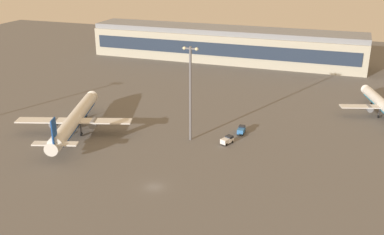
# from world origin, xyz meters

# --- Properties ---
(ground_plane) EXTENTS (416.00, 416.00, 0.00)m
(ground_plane) POSITION_xyz_m (0.00, 0.00, 0.00)
(ground_plane) COLOR #605E5B
(terminal_building) EXTENTS (136.05, 22.40, 16.40)m
(terminal_building) POSITION_xyz_m (-18.94, 130.65, 8.09)
(terminal_building) COLOR #B2AD99
(terminal_building) RESTS_ON ground
(airplane_mid_apron) EXTENTS (34.86, 44.34, 11.66)m
(airplane_mid_apron) POSITION_xyz_m (-36.64, 22.63, 4.41)
(airplane_mid_apron) COLOR silver
(airplane_mid_apron) RESTS_ON ground
(airplane_far_stand) EXTENTS (29.12, 37.03, 9.74)m
(airplane_far_stand) POSITION_xyz_m (53.63, 70.29, 3.68)
(airplane_far_stand) COLOR silver
(airplane_far_stand) RESTS_ON ground
(cargo_loader) EXTENTS (3.42, 4.58, 2.25)m
(cargo_loader) POSITION_xyz_m (9.82, 30.45, 1.18)
(cargo_loader) COLOR white
(cargo_loader) RESTS_ON ground
(maintenance_van) EXTENTS (2.16, 4.22, 2.25)m
(maintenance_van) POSITION_xyz_m (11.85, 39.41, 1.18)
(maintenance_van) COLOR #3372BF
(maintenance_van) RESTS_ON ground
(apron_light_central) EXTENTS (4.80, 0.90, 28.16)m
(apron_light_central) POSITION_xyz_m (-1.32, 29.68, 15.95)
(apron_light_central) COLOR slate
(apron_light_central) RESTS_ON ground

